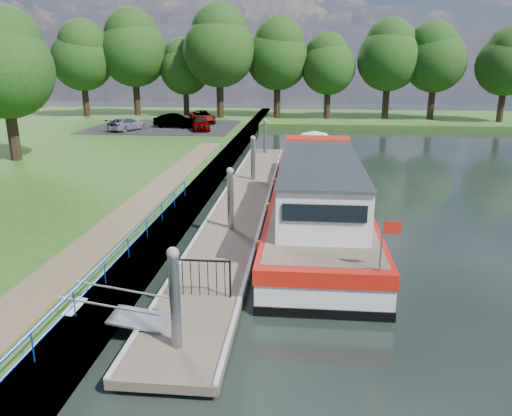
# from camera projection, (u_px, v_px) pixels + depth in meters

# --- Properties ---
(ground) EXTENTS (160.00, 160.00, 0.00)m
(ground) POSITION_uv_depth(u_px,v_px,m) (183.00, 349.00, 12.64)
(ground) COLOR black
(ground) RESTS_ON ground
(bank_edge) EXTENTS (1.10, 90.00, 0.78)m
(bank_edge) POSITION_uv_depth(u_px,v_px,m) (202.00, 189.00, 27.10)
(bank_edge) COLOR #473D2D
(bank_edge) RESTS_ON ground
(far_bank) EXTENTS (60.00, 18.00, 0.60)m
(far_bank) POSITION_uv_depth(u_px,v_px,m) (379.00, 119.00, 61.12)
(far_bank) COLOR #254D16
(far_bank) RESTS_ON ground
(footpath) EXTENTS (1.60, 40.00, 0.05)m
(footpath) POSITION_uv_depth(u_px,v_px,m) (123.00, 219.00, 20.47)
(footpath) COLOR brown
(footpath) RESTS_ON riverbank
(carpark) EXTENTS (14.00, 12.00, 0.06)m
(carpark) POSITION_uv_depth(u_px,v_px,m) (164.00, 127.00, 49.73)
(carpark) COLOR black
(carpark) RESTS_ON riverbank
(blue_fence) EXTENTS (0.04, 18.04, 0.72)m
(blue_fence) POSITION_uv_depth(u_px,v_px,m) (117.00, 254.00, 15.39)
(blue_fence) COLOR #0C2DBF
(blue_fence) RESTS_ON riverbank
(pontoon) EXTENTS (2.50, 30.00, 0.56)m
(pontoon) POSITION_uv_depth(u_px,v_px,m) (244.00, 203.00, 25.01)
(pontoon) COLOR brown
(pontoon) RESTS_ON ground
(mooring_piles) EXTENTS (0.30, 27.30, 3.55)m
(mooring_piles) POSITION_uv_depth(u_px,v_px,m) (244.00, 182.00, 24.70)
(mooring_piles) COLOR gray
(mooring_piles) RESTS_ON ground
(gangway) EXTENTS (2.58, 1.00, 0.92)m
(gangway) POSITION_uv_depth(u_px,v_px,m) (118.00, 314.00, 13.12)
(gangway) COLOR #A5A8AD
(gangway) RESTS_ON ground
(gate_panel) EXTENTS (1.85, 0.05, 1.15)m
(gate_panel) POSITION_uv_depth(u_px,v_px,m) (199.00, 272.00, 14.42)
(gate_panel) COLOR black
(gate_panel) RESTS_ON ground
(barge) EXTENTS (4.36, 21.15, 4.78)m
(barge) POSITION_uv_depth(u_px,v_px,m) (317.00, 191.00, 23.74)
(barge) COLOR black
(barge) RESTS_ON ground
(horizon_trees) EXTENTS (54.38, 10.03, 12.87)m
(horizon_trees) POSITION_uv_depth(u_px,v_px,m) (267.00, 54.00, 57.06)
(horizon_trees) COLOR #332316
(horizon_trees) RESTS_ON ground
(bank_tree_a) EXTENTS (6.12, 6.12, 9.72)m
(bank_tree_a) POSITION_uv_depth(u_px,v_px,m) (4.00, 62.00, 31.33)
(bank_tree_a) COLOR #332316
(bank_tree_a) RESTS_ON riverbank
(car_a) EXTENTS (2.50, 4.18, 1.33)m
(car_a) POSITION_uv_depth(u_px,v_px,m) (201.00, 123.00, 46.78)
(car_a) COLOR #999999
(car_a) RESTS_ON carpark
(car_b) EXTENTS (4.23, 2.17, 1.33)m
(car_b) POSITION_uv_depth(u_px,v_px,m) (175.00, 121.00, 48.66)
(car_b) COLOR #999999
(car_b) RESTS_ON carpark
(car_c) EXTENTS (3.15, 4.43, 1.19)m
(car_c) POSITION_uv_depth(u_px,v_px,m) (127.00, 124.00, 46.66)
(car_c) COLOR #999999
(car_c) RESTS_ON carpark
(car_d) EXTENTS (3.78, 5.10, 1.29)m
(car_d) POSITION_uv_depth(u_px,v_px,m) (202.00, 117.00, 52.32)
(car_d) COLOR #999999
(car_d) RESTS_ON carpark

